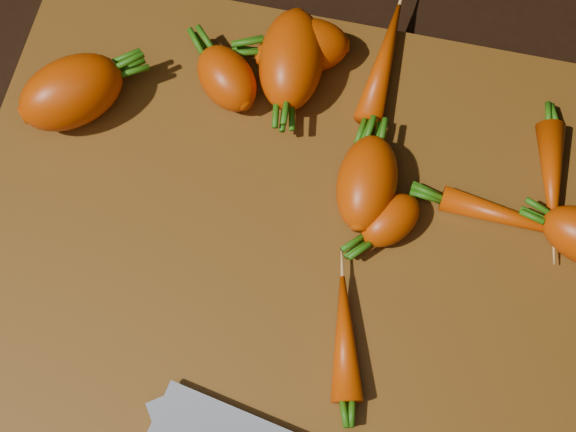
# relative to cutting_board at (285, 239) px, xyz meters

# --- Properties ---
(ground) EXTENTS (2.00, 2.00, 0.01)m
(ground) POSITION_rel_cutting_board_xyz_m (0.00, 0.00, -0.01)
(ground) COLOR black
(cutting_board) EXTENTS (0.50, 0.40, 0.01)m
(cutting_board) POSITION_rel_cutting_board_xyz_m (0.00, 0.00, 0.00)
(cutting_board) COLOR #5D370F
(cutting_board) RESTS_ON ground
(carrot_0) EXTENTS (0.10, 0.10, 0.05)m
(carrot_0) POSITION_rel_cutting_board_xyz_m (-0.19, 0.07, 0.03)
(carrot_0) COLOR #C83E03
(carrot_0) RESTS_ON cutting_board
(carrot_1) EXTENTS (0.07, 0.07, 0.04)m
(carrot_1) POSITION_rel_cutting_board_xyz_m (-0.07, 0.11, 0.03)
(carrot_1) COLOR #C83E03
(carrot_1) RESTS_ON cutting_board
(carrot_2) EXTENTS (0.06, 0.09, 0.05)m
(carrot_2) POSITION_rel_cutting_board_xyz_m (-0.02, 0.14, 0.03)
(carrot_2) COLOR #C83E03
(carrot_2) RESTS_ON cutting_board
(carrot_3) EXTENTS (0.05, 0.08, 0.05)m
(carrot_3) POSITION_rel_cutting_board_xyz_m (0.05, 0.05, 0.03)
(carrot_3) COLOR #C83E03
(carrot_3) RESTS_ON cutting_board
(carrot_4) EXTENTS (0.08, 0.06, 0.04)m
(carrot_4) POSITION_rel_cutting_board_xyz_m (-0.02, 0.16, 0.03)
(carrot_4) COLOR #C83E03
(carrot_4) RESTS_ON cutting_board
(carrot_5) EXTENTS (0.06, 0.05, 0.03)m
(carrot_5) POSITION_rel_cutting_board_xyz_m (-0.03, 0.15, 0.02)
(carrot_5) COLOR #C83E03
(carrot_5) RESTS_ON cutting_board
(carrot_7) EXTENTS (0.03, 0.11, 0.02)m
(carrot_7) POSITION_rel_cutting_board_xyz_m (0.05, 0.16, 0.02)
(carrot_7) COLOR #C83E03
(carrot_7) RESTS_ON cutting_board
(carrot_8) EXTENTS (0.12, 0.03, 0.02)m
(carrot_8) POSITION_rel_cutting_board_xyz_m (0.17, 0.05, 0.02)
(carrot_8) COLOR #C83E03
(carrot_8) RESTS_ON cutting_board
(carrot_9) EXTENTS (0.04, 0.09, 0.02)m
(carrot_9) POSITION_rel_cutting_board_xyz_m (0.06, -0.07, 0.02)
(carrot_9) COLOR #C83E03
(carrot_9) RESTS_ON cutting_board
(carrot_10) EXTENTS (0.03, 0.09, 0.02)m
(carrot_10) POSITION_rel_cutting_board_xyz_m (0.19, 0.09, 0.02)
(carrot_10) COLOR #C83E03
(carrot_10) RESTS_ON cutting_board
(carrot_11) EXTENTS (0.06, 0.06, 0.03)m
(carrot_11) POSITION_rel_cutting_board_xyz_m (0.08, 0.02, 0.02)
(carrot_11) COLOR #C83E03
(carrot_11) RESTS_ON cutting_board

